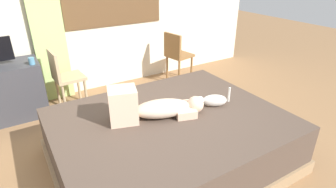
% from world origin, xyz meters
% --- Properties ---
extents(ground_plane, '(16.00, 16.00, 0.00)m').
position_xyz_m(ground_plane, '(0.00, 0.00, 0.00)').
color(ground_plane, olive).
extents(bed, '(2.26, 1.81, 0.53)m').
position_xyz_m(bed, '(0.13, -0.02, 0.26)').
color(bed, '#997A56').
rests_on(bed, ground).
extents(person_lying, '(0.93, 0.50, 0.34)m').
position_xyz_m(person_lying, '(-0.00, 0.08, 0.65)').
color(person_lying, '#CCB299').
rests_on(person_lying, bed).
extents(cat, '(0.33, 0.22, 0.21)m').
position_xyz_m(cat, '(0.65, -0.05, 0.60)').
color(cat, silver).
rests_on(cat, bed).
extents(desk, '(0.90, 0.56, 0.74)m').
position_xyz_m(desk, '(-1.21, 1.90, 0.37)').
color(desk, '#38383D').
rests_on(desk, ground).
extents(cup, '(0.07, 0.07, 0.09)m').
position_xyz_m(cup, '(-0.85, 1.72, 0.79)').
color(cup, teal).
rests_on(cup, desk).
extents(chair_by_desk, '(0.41, 0.41, 0.86)m').
position_xyz_m(chair_by_desk, '(-0.49, 1.74, 0.51)').
color(chair_by_desk, tan).
rests_on(chair_by_desk, ground).
extents(chair_spare, '(0.44, 0.44, 0.86)m').
position_xyz_m(chair_spare, '(1.38, 1.76, 0.51)').
color(chair_spare, brown).
rests_on(chair_spare, ground).
extents(curtain_left, '(0.44, 0.06, 2.54)m').
position_xyz_m(curtain_left, '(-0.53, 2.18, 1.27)').
color(curtain_left, '#ADCC75').
rests_on(curtain_left, ground).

